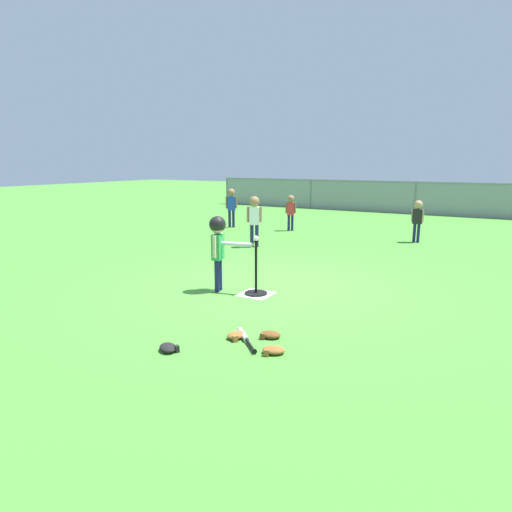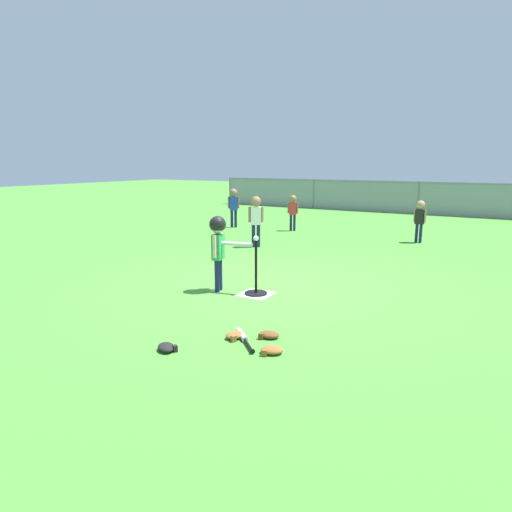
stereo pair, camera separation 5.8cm
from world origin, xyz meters
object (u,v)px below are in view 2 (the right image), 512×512
fielder_deep_left (293,208)px  glove_by_plate (271,350)px  glove_tossed_aside (269,335)px  spare_bat_silver (243,337)px  batter_child (218,238)px  fielder_deep_right (420,216)px  batting_tee (256,285)px  fielder_near_right (256,215)px  glove_outfield_drop (167,347)px  fielder_deep_center (234,203)px  glove_near_bats (235,335)px  baseball_on_tee (256,238)px

fielder_deep_left → glove_by_plate: (3.27, -7.23, -0.58)m
glove_tossed_aside → spare_bat_silver: bearing=-139.5°
batter_child → fielder_deep_right: (1.70, 5.55, -0.15)m
batting_tee → fielder_deep_left: size_ratio=0.79×
batting_tee → fielder_near_right: bearing=120.4°
fielder_deep_right → glove_outfield_drop: 7.61m
fielder_deep_center → spare_bat_silver: (4.57, -6.81, -0.67)m
fielder_near_right → glove_near_bats: size_ratio=4.14×
glove_outfield_drop → batter_child: bearing=110.8°
glove_near_bats → glove_by_plate: bearing=-15.7°
baseball_on_tee → batting_tee: bearing=0.0°
batting_tee → fielder_deep_center: bearing=125.9°
glove_outfield_drop → fielder_deep_center: bearing=118.7°
glove_tossed_aside → fielder_deep_center: bearing=125.8°
fielder_deep_right → glove_by_plate: fielder_deep_right is taller
baseball_on_tee → batter_child: size_ratio=0.07×
glove_by_plate → glove_outfield_drop: 1.04m
glove_tossed_aside → glove_outfield_drop: size_ratio=0.90×
fielder_near_right → batting_tee: bearing=-59.6°
batter_child → fielder_near_right: (-1.26, 3.19, -0.06)m
batting_tee → glove_by_plate: 2.00m
fielder_deep_right → baseball_on_tee: bearing=-102.1°
fielder_deep_right → batter_child: bearing=-107.0°
fielder_deep_center → glove_tossed_aside: 8.20m
fielder_deep_center → glove_by_plate: (4.99, -6.97, -0.67)m
baseball_on_tee → spare_bat_silver: baseball_on_tee is taller
fielder_deep_right → fielder_deep_left: (-3.29, 0.16, -0.01)m
glove_by_plate → fielder_deep_right: bearing=89.8°
fielder_deep_center → spare_bat_silver: bearing=-56.2°
batter_child → glove_outfield_drop: batter_child is taller
fielder_deep_center → glove_tossed_aside: (4.78, -6.63, -0.67)m
batting_tee → fielder_near_right: 3.60m
batting_tee → glove_near_bats: batting_tee is taller
fielder_deep_left → glove_tossed_aside: 7.56m
fielder_deep_right → fielder_deep_left: bearing=177.1°
fielder_deep_left → glove_outfield_drop: size_ratio=3.53×
fielder_deep_right → spare_bat_silver: bearing=-93.7°
fielder_near_right → glove_near_bats: bearing=-62.0°
spare_bat_silver → glove_near_bats: glove_near_bats is taller
glove_by_plate → batter_child: bearing=137.9°
batting_tee → fielder_deep_left: 6.00m
batting_tee → glove_tossed_aside: batting_tee is taller
batter_child → fielder_deep_center: fielder_deep_center is taller
batter_child → glove_near_bats: 1.94m
glove_by_plate → glove_outfield_drop: same height
baseball_on_tee → glove_tossed_aside: bearing=-54.8°
fielder_deep_left → glove_tossed_aside: (3.05, -6.89, -0.58)m
fielder_near_right → glove_by_plate: bearing=-58.1°
fielder_near_right → glove_by_plate: 5.59m
fielder_deep_left → glove_near_bats: 7.62m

